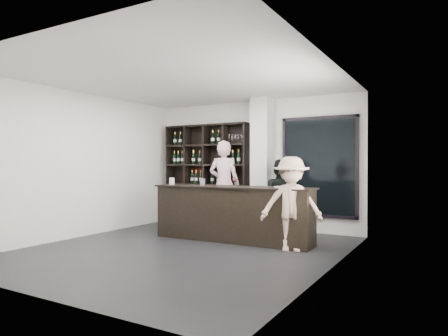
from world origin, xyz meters
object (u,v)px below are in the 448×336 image
Objects in this scene: taster_pink at (224,184)px; taster_black at (280,198)px; customer at (291,204)px; wine_shelf at (207,175)px; tasting_counter at (232,214)px.

taster_black is at bearing 156.94° from taster_pink.
wine_shelf is at bearing 127.12° from customer.
taster_pink is 1.26× the size of customer.
tasting_counter is at bearing 147.32° from customer.
taster_pink is (0.58, -0.17, -0.20)m from wine_shelf.
tasting_counter is (1.50, -1.47, -0.68)m from wine_shelf.
wine_shelf reaches higher than taster_black.
wine_shelf is 0.76× the size of tasting_counter.
wine_shelf is 0.64m from taster_pink.
tasting_counter is at bearing 116.41° from taster_pink.
tasting_counter is 1.58× the size of taster_pink.
taster_black is 0.98× the size of customer.
wine_shelf is 2.21m from taster_black.
wine_shelf is at bearing -9.53° from taster_black.
taster_black is (1.52, -0.38, -0.22)m from taster_pink.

